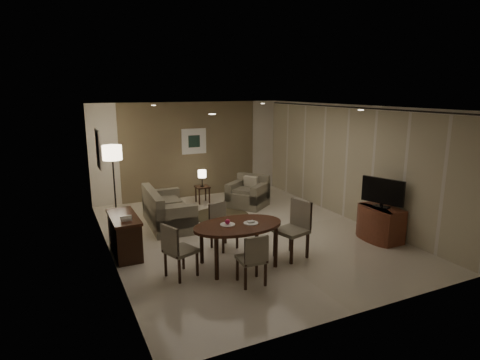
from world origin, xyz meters
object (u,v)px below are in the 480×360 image
tv_cabinet (381,223)px  chair_far (224,227)px  chair_near (251,258)px  floor_lamp (114,182)px  side_table (203,194)px  console_desk (125,235)px  armchair (248,192)px  dining_table (238,245)px  sofa (168,207)px  chair_left (181,250)px  chair_right (291,230)px

tv_cabinet → chair_far: size_ratio=1.02×
chair_near → floor_lamp: bearing=-68.5°
chair_far → side_table: bearing=60.4°
console_desk → armchair: (3.49, 1.84, 0.03)m
armchair → chair_far: bearing=-72.2°
dining_table → floor_lamp: 4.01m
tv_cabinet → sofa: 4.62m
dining_table → chair_left: (-1.04, 0.02, 0.09)m
chair_left → armchair: size_ratio=1.01×
dining_table → chair_far: 0.82m
chair_far → floor_lamp: (-1.61, 2.86, 0.44)m
chair_far → floor_lamp: 3.31m
chair_near → side_table: bearing=-97.5°
tv_cabinet → chair_left: size_ratio=0.97×
chair_right → side_table: size_ratio=2.30×
dining_table → sofa: (-0.52, 2.63, 0.04)m
console_desk → dining_table: 2.19m
chair_near → chair_far: 1.53m
chair_right → floor_lamp: floor_lamp is taller
chair_near → armchair: 4.33m
console_desk → sofa: 1.74m
sofa → floor_lamp: floor_lamp is taller
chair_far → floor_lamp: size_ratio=0.50×
sofa → side_table: size_ratio=3.87×
sofa → floor_lamp: (-1.01, 1.05, 0.47)m
tv_cabinet → chair_far: bearing=162.8°
chair_right → armchair: (0.75, 3.30, -0.12)m
console_desk → chair_near: size_ratio=1.41×
side_table → floor_lamp: 2.47m
chair_left → floor_lamp: 3.72m
tv_cabinet → chair_far: (-3.09, 0.96, 0.09)m
armchair → floor_lamp: size_ratio=0.52×
chair_far → armchair: size_ratio=0.97×
chair_left → side_table: size_ratio=2.02×
console_desk → dining_table: (1.72, -1.36, 0.00)m
chair_right → floor_lamp: bearing=-160.2°
chair_right → side_table: 4.17m
dining_table → chair_near: size_ratio=1.89×
console_desk → sofa: (1.19, 1.27, 0.04)m
chair_right → sofa: size_ratio=0.59×
chair_far → armchair: bearing=37.8°
armchair → console_desk: bearing=-99.0°
chair_near → chair_far: chair_far is taller
console_desk → armchair: bearing=27.7°
chair_far → chair_right: (0.94, -0.93, 0.09)m
floor_lamp → chair_right: bearing=-56.0°
chair_right → armchair: bearing=153.1°
console_desk → chair_right: 3.11m
chair_near → chair_right: chair_right is taller
chair_left → armchair: chair_left is taller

